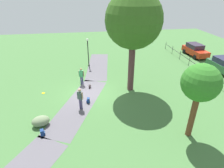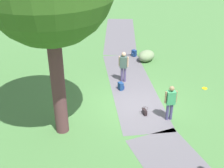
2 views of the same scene
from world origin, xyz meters
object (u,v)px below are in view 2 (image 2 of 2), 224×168
object	(u,v)px
woman_with_handbag	(171,101)
backpack_by_boulder	(134,53)
spare_backpack_on_lawn	(121,86)
handbag_on_grass	(145,112)
frisbee_on_grass	(205,88)
lawn_boulder	(146,56)
man_near_boulder	(124,65)

from	to	relation	value
woman_with_handbag	backpack_by_boulder	size ratio (longest dim) A/B	4.06
woman_with_handbag	spare_backpack_on_lawn	xyz separation A→B (m)	(3.19, 0.46, -0.74)
handbag_on_grass	frisbee_on_grass	world-z (taller)	handbag_on_grass
lawn_boulder	handbag_on_grass	size ratio (longest dim) A/B	3.82
handbag_on_grass	backpack_by_boulder	world-z (taller)	backpack_by_boulder
backpack_by_boulder	handbag_on_grass	bearing A→B (deg)	150.75
woman_with_handbag	man_near_boulder	xyz separation A→B (m)	(3.88, -0.10, 0.04)
man_near_boulder	frisbee_on_grass	distance (m)	4.31
spare_backpack_on_lawn	lawn_boulder	bearing A→B (deg)	-54.78
frisbee_on_grass	spare_backpack_on_lawn	bearing A→B (deg)	61.70
lawn_boulder	spare_backpack_on_lawn	bearing A→B (deg)	125.22
woman_with_handbag	backpack_by_boulder	distance (m)	6.89
woman_with_handbag	handbag_on_grass	distance (m)	1.33
handbag_on_grass	backpack_by_boulder	distance (m)	6.40
woman_with_handbag	handbag_on_grass	world-z (taller)	woman_with_handbag
backpack_by_boulder	woman_with_handbag	bearing A→B (deg)	159.07
man_near_boulder	handbag_on_grass	distance (m)	3.27
lawn_boulder	man_near_boulder	size ratio (longest dim) A/B	0.77
lawn_boulder	spare_backpack_on_lawn	xyz separation A→B (m)	(-2.23, 3.16, -0.14)
handbag_on_grass	backpack_by_boulder	size ratio (longest dim) A/B	0.85
handbag_on_grass	backpack_by_boulder	xyz separation A→B (m)	(5.58, -3.13, 0.05)
man_near_boulder	handbag_on_grass	world-z (taller)	man_near_boulder
lawn_boulder	frisbee_on_grass	world-z (taller)	lawn_boulder
woman_with_handbag	man_near_boulder	bearing A→B (deg)	-1.54
spare_backpack_on_lawn	frisbee_on_grass	bearing A→B (deg)	-118.30
man_near_boulder	backpack_by_boulder	bearing A→B (deg)	-42.94
backpack_by_boulder	spare_backpack_on_lawn	bearing A→B (deg)	137.80
woman_with_handbag	frisbee_on_grass	world-z (taller)	woman_with_handbag
spare_backpack_on_lawn	woman_with_handbag	bearing A→B (deg)	-171.80
lawn_boulder	spare_backpack_on_lawn	world-z (taller)	lawn_boulder
backpack_by_boulder	spare_backpack_on_lawn	world-z (taller)	same
lawn_boulder	woman_with_handbag	bearing A→B (deg)	153.52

